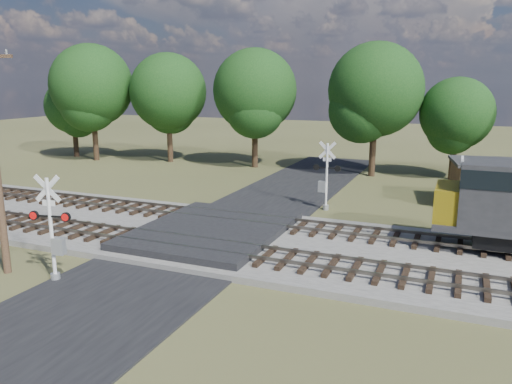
% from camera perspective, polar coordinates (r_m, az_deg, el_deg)
% --- Properties ---
extents(ground, '(160.00, 160.00, 0.00)m').
position_cam_1_polar(ground, '(25.87, -5.55, -5.57)').
color(ground, '#474927').
rests_on(ground, ground).
extents(ballast_bed, '(140.00, 10.00, 0.30)m').
position_cam_1_polar(ballast_bed, '(23.56, 17.28, -7.55)').
color(ballast_bed, gray).
rests_on(ballast_bed, ground).
extents(road, '(7.00, 60.00, 0.08)m').
position_cam_1_polar(road, '(25.86, -5.55, -5.49)').
color(road, black).
rests_on(road, ground).
extents(crossing_panel, '(7.00, 9.00, 0.62)m').
position_cam_1_polar(crossing_panel, '(26.20, -5.05, -4.61)').
color(crossing_panel, '#262628').
rests_on(crossing_panel, ground).
extents(track_near, '(140.00, 2.60, 0.33)m').
position_cam_1_polar(track_near, '(22.74, -0.95, -6.99)').
color(track_near, black).
rests_on(track_near, ballast_bed).
extents(track_far, '(140.00, 2.60, 0.33)m').
position_cam_1_polar(track_far, '(27.18, 3.26, -3.73)').
color(track_far, black).
rests_on(track_far, ballast_bed).
extents(crossing_signal_near, '(1.77, 0.50, 4.44)m').
position_cam_1_polar(crossing_signal_near, '(21.75, -22.09, -4.88)').
color(crossing_signal_near, silver).
rests_on(crossing_signal_near, ground).
extents(crossing_signal_far, '(1.77, 0.38, 4.39)m').
position_cam_1_polar(crossing_signal_far, '(31.77, 7.90, 1.18)').
color(crossing_signal_far, silver).
rests_on(crossing_signal_far, ground).
extents(equipment_shed, '(5.12, 5.12, 3.04)m').
position_cam_1_polar(equipment_shed, '(35.61, 24.92, 0.87)').
color(equipment_shed, '#4E2E21').
rests_on(equipment_shed, ground).
extents(treeline, '(74.66, 11.00, 11.76)m').
position_cam_1_polar(treeline, '(42.49, 14.49, 10.53)').
color(treeline, black).
rests_on(treeline, ground).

